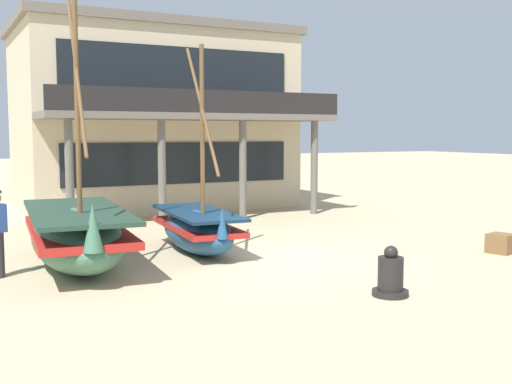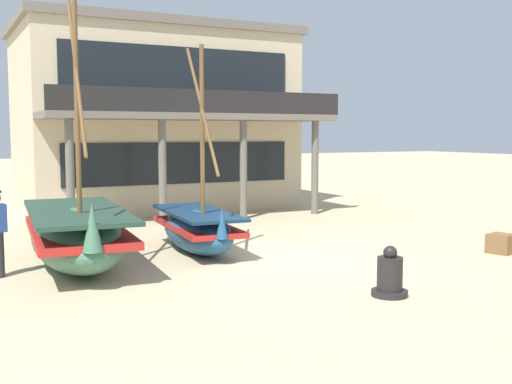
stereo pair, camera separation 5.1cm
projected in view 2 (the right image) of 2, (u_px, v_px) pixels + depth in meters
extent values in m
plane|color=tan|center=(277.00, 258.00, 13.82)|extent=(120.00, 120.00, 0.00)
ellipsoid|color=#23517A|center=(197.00, 231.00, 14.58)|extent=(1.54, 3.69, 0.97)
cube|color=red|center=(197.00, 226.00, 14.57)|extent=(1.54, 3.55, 0.12)
cube|color=#132C43|center=(197.00, 212.00, 14.54)|extent=(1.58, 3.62, 0.07)
cone|color=#23517A|center=(222.00, 223.00, 12.95)|extent=(0.27, 0.27, 0.68)
cylinder|color=brown|center=(202.00, 136.00, 13.95)|extent=(0.10, 0.10, 4.06)
cylinder|color=brown|center=(202.00, 109.00, 13.90)|extent=(0.25, 2.22, 2.93)
cube|color=brown|center=(194.00, 216.00, 14.80)|extent=(1.20, 0.26, 0.06)
ellipsoid|color=#427056|center=(77.00, 238.00, 12.91)|extent=(2.18, 4.97, 1.21)
cube|color=red|center=(77.00, 231.00, 12.90)|extent=(2.18, 4.78, 0.15)
cube|color=#243D2F|center=(76.00, 211.00, 12.86)|extent=(2.22, 4.87, 0.08)
cone|color=#427056|center=(92.00, 228.00, 10.73)|extent=(0.39, 0.39, 0.85)
cylinder|color=brown|center=(77.00, 92.00, 12.07)|extent=(0.10, 0.10, 5.45)
cylinder|color=brown|center=(76.00, 68.00, 12.03)|extent=(0.27, 2.39, 3.43)
cube|color=brown|center=(74.00, 216.00, 13.20)|extent=(1.71, 0.30, 0.06)
cylinder|color=black|center=(389.00, 293.00, 10.65)|extent=(0.62, 0.62, 0.10)
cylinder|color=black|center=(390.00, 274.00, 10.62)|extent=(0.44, 0.44, 0.57)
sphere|color=black|center=(390.00, 253.00, 10.58)|extent=(0.24, 0.24, 0.24)
cube|color=brown|center=(501.00, 244.00, 14.41)|extent=(0.66, 0.66, 0.45)
cube|color=beige|center=(152.00, 122.00, 23.86)|extent=(9.55, 6.34, 6.38)
cube|color=#70665B|center=(151.00, 33.00, 23.54)|extent=(9.93, 6.60, 0.30)
cube|color=black|center=(182.00, 163.00, 21.16)|extent=(8.02, 0.06, 1.40)
cube|color=black|center=(181.00, 68.00, 20.86)|extent=(8.02, 0.06, 1.40)
cube|color=#70665B|center=(194.00, 117.00, 20.00)|extent=(9.55, 2.36, 0.20)
cylinder|color=#666056|center=(70.00, 175.00, 17.56)|extent=(0.24, 0.24, 3.19)
cylinder|color=#666056|center=(163.00, 172.00, 18.81)|extent=(0.24, 0.24, 3.19)
cylinder|color=#666056|center=(243.00, 170.00, 20.06)|extent=(0.24, 0.24, 3.19)
cylinder|color=#666056|center=(315.00, 168.00, 21.31)|extent=(0.24, 0.24, 3.19)
cube|color=black|center=(208.00, 101.00, 18.96)|extent=(9.55, 0.08, 0.70)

